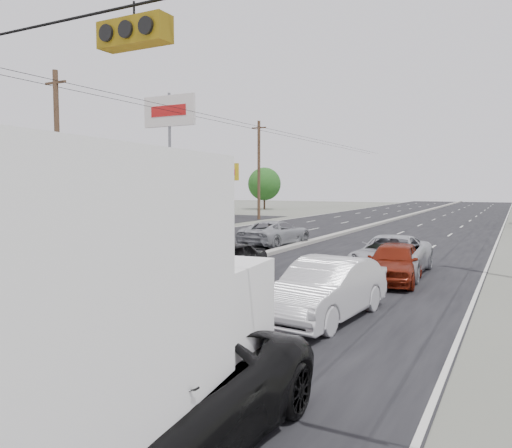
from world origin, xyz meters
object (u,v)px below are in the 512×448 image
at_px(utility_pole_left_c, 259,169).
at_px(pole_sign_billboard, 169,119).
at_px(pole_sign_mid, 47,161).
at_px(utility_pole_left_b, 58,157).
at_px(tree_left_far, 264,184).
at_px(red_sedan, 184,284).
at_px(pole_sign_far, 229,177).
at_px(box_truck, 26,337).
at_px(queue_car_e, 394,263).
at_px(queue_car_b, 326,290).
at_px(black_suv, 148,403).
at_px(oncoming_far, 276,233).
at_px(queue_car_a, 226,261).
at_px(oncoming_near, 108,243).
at_px(queue_car_c, 391,256).

relative_size(utility_pole_left_c, pole_sign_billboard, 0.91).
bearing_deg(pole_sign_mid, utility_pole_left_b, -33.69).
bearing_deg(utility_pole_left_c, pole_sign_mid, -101.56).
height_order(utility_pole_left_b, tree_left_far, utility_pole_left_b).
height_order(pole_sign_billboard, red_sedan, pole_sign_billboard).
bearing_deg(red_sedan, tree_left_far, 107.53).
height_order(pole_sign_far, box_truck, pole_sign_far).
relative_size(box_truck, queue_car_e, 1.84).
xyz_separation_m(pole_sign_far, red_sedan, (19.00, -34.21, -3.63)).
bearing_deg(queue_car_b, pole_sign_billboard, 140.58).
height_order(black_suv, oncoming_far, black_suv).
height_order(pole_sign_billboard, oncoming_far, pole_sign_billboard).
distance_m(queue_car_b, queue_car_e, 5.86).
relative_size(pole_sign_billboard, queue_car_b, 2.33).
relative_size(queue_car_a, queue_car_e, 0.93).
bearing_deg(box_truck, black_suv, 72.78).
height_order(pole_sign_mid, queue_car_e, pole_sign_mid).
bearing_deg(queue_car_a, queue_car_b, -29.30).
bearing_deg(pole_sign_billboard, pole_sign_mid, -104.04).
xyz_separation_m(pole_sign_billboard, tree_left_far, (-7.50, 32.00, -5.15)).
distance_m(pole_sign_mid, pole_sign_billboard, 10.97).
relative_size(pole_sign_far, box_truck, 0.77).
height_order(pole_sign_far, queue_car_e, pole_sign_far).
height_order(utility_pole_left_c, pole_sign_far, utility_pole_left_c).
height_order(utility_pole_left_b, utility_pole_left_c, same).
height_order(pole_sign_mid, pole_sign_far, pole_sign_mid).
bearing_deg(tree_left_far, black_suv, -64.37).
xyz_separation_m(queue_car_e, oncoming_near, (-13.83, 0.11, -0.04)).
xyz_separation_m(utility_pole_left_b, box_truck, (19.22, -16.92, -3.14)).
bearing_deg(utility_pole_left_b, oncoming_far, 27.55).
bearing_deg(pole_sign_far, black_suv, -60.38).
distance_m(red_sedan, queue_car_c, 9.20).
bearing_deg(queue_car_b, tree_left_far, 123.81).
xyz_separation_m(queue_car_a, oncoming_near, (-8.10, 2.27, 0.01)).
distance_m(tree_left_far, queue_car_e, 55.55).
height_order(utility_pole_left_b, queue_car_e, utility_pole_left_b).
bearing_deg(oncoming_far, queue_car_e, 142.63).
bearing_deg(queue_car_a, utility_pole_left_b, 168.25).
bearing_deg(oncoming_far, pole_sign_mid, 15.93).
bearing_deg(queue_car_e, utility_pole_left_b, 169.20).
height_order(pole_sign_mid, box_truck, pole_sign_mid).
height_order(utility_pole_left_c, queue_car_c, utility_pole_left_c).
height_order(black_suv, queue_car_e, black_suv).
distance_m(queue_car_c, oncoming_far, 10.43).
distance_m(red_sedan, oncoming_far, 15.63).
distance_m(pole_sign_mid, box_truck, 31.13).
xyz_separation_m(pole_sign_mid, queue_car_c, (23.70, -3.78, -4.36)).
bearing_deg(queue_car_e, oncoming_near, 175.16).
relative_size(utility_pole_left_c, oncoming_near, 2.13).
bearing_deg(pole_sign_billboard, queue_car_b, -44.84).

